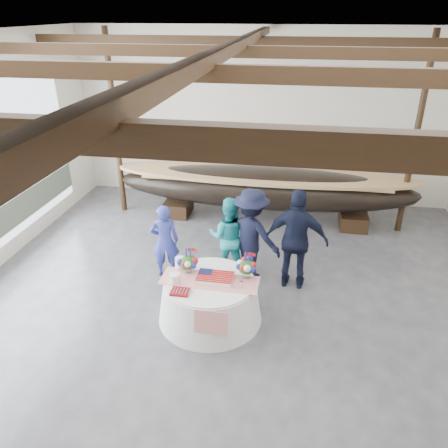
# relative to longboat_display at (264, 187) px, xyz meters

# --- Properties ---
(floor) EXTENTS (10.00, 12.00, 0.01)m
(floor) POSITION_rel_longboat_display_xyz_m (-0.21, -4.47, -0.89)
(floor) COLOR #3D3D42
(floor) RESTS_ON ground
(wall_back) EXTENTS (10.00, 0.02, 4.50)m
(wall_back) POSITION_rel_longboat_display_xyz_m (-0.21, 1.53, 1.36)
(wall_back) COLOR silver
(wall_back) RESTS_ON ground
(ceiling) EXTENTS (10.00, 12.00, 0.01)m
(ceiling) POSITION_rel_longboat_display_xyz_m (-0.21, -4.47, 3.61)
(ceiling) COLOR white
(ceiling) RESTS_ON wall_back
(pavilion_structure) EXTENTS (9.80, 11.76, 4.50)m
(pavilion_structure) POSITION_rel_longboat_display_xyz_m (-0.21, -3.69, 3.12)
(pavilion_structure) COLOR black
(pavilion_structure) RESTS_ON ground
(longboat_display) EXTENTS (7.40, 1.48, 1.39)m
(longboat_display) POSITION_rel_longboat_display_xyz_m (0.00, 0.00, 0.00)
(longboat_display) COLOR black
(longboat_display) RESTS_ON ground
(banquet_table) EXTENTS (1.78, 1.78, 0.77)m
(banquet_table) POSITION_rel_longboat_display_xyz_m (-0.54, -4.07, -0.50)
(banquet_table) COLOR silver
(banquet_table) RESTS_ON ground
(tabletop_items) EXTENTS (1.66, 0.95, 0.40)m
(tabletop_items) POSITION_rel_longboat_display_xyz_m (-0.53, -3.93, 0.03)
(tabletop_items) COLOR red
(tabletop_items) RESTS_ON banquet_table
(guest_woman_blue) EXTENTS (0.64, 0.51, 1.52)m
(guest_woman_blue) POSITION_rel_longboat_display_xyz_m (-1.68, -2.85, -0.13)
(guest_woman_blue) COLOR navy
(guest_woman_blue) RESTS_ON ground
(guest_woman_teal) EXTENTS (0.81, 0.63, 1.64)m
(guest_woman_teal) POSITION_rel_longboat_display_xyz_m (-0.46, -2.57, -0.06)
(guest_woman_teal) COLOR teal
(guest_woman_teal) RESTS_ON ground
(guest_man_left) EXTENTS (1.38, 1.09, 1.87)m
(guest_man_left) POSITION_rel_longboat_display_xyz_m (-0.01, -2.63, 0.05)
(guest_man_left) COLOR black
(guest_man_left) RESTS_ON ground
(guest_man_right) EXTENTS (1.20, 0.59, 1.99)m
(guest_man_right) POSITION_rel_longboat_display_xyz_m (0.85, -2.82, 0.11)
(guest_man_right) COLOR black
(guest_man_right) RESTS_ON ground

